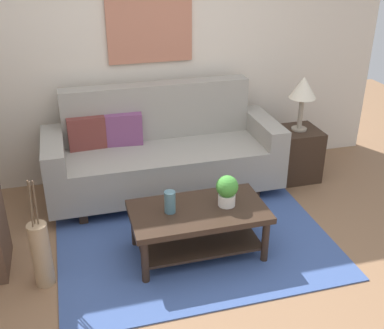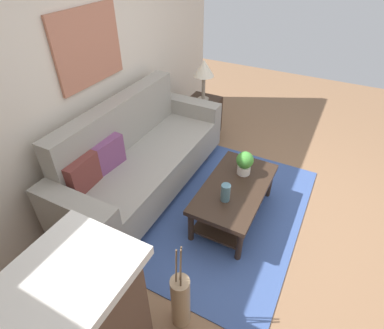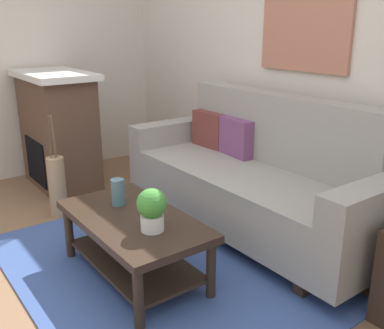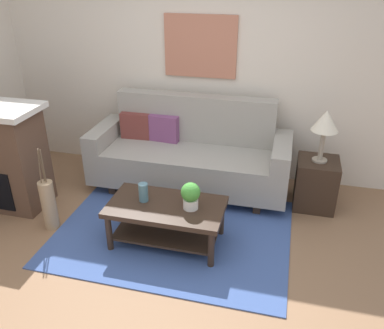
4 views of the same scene
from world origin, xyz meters
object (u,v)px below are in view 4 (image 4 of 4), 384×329
object	(u,v)px
floor_vase	(49,205)
potted_plant_tabletop	(191,195)
throw_pillow_maroon	(136,126)
framed_painting	(200,46)
side_table	(316,183)
coffee_table	(166,215)
fireplace	(0,156)
tabletop_vase	(143,192)
table_lamp	(325,123)
throw_pillow_plum	(164,128)
couch	(190,154)

from	to	relation	value
floor_vase	potted_plant_tabletop	bearing A→B (deg)	2.07
throw_pillow_maroon	framed_painting	xyz separation A→B (m)	(0.72, 0.34, 0.92)
throw_pillow_maroon	side_table	size ratio (longest dim) A/B	0.64
coffee_table	fireplace	bearing A→B (deg)	172.58
tabletop_vase	table_lamp	world-z (taller)	table_lamp
tabletop_vase	fireplace	xyz separation A→B (m)	(-1.73, 0.24, 0.06)
throw_pillow_plum	side_table	xyz separation A→B (m)	(1.81, -0.20, -0.40)
throw_pillow_maroon	coffee_table	xyz separation A→B (m)	(0.77, -1.24, -0.37)
couch	fireplace	bearing A→B (deg)	-155.83
side_table	throw_pillow_maroon	bearing A→B (deg)	174.73
couch	fireplace	size ratio (longest dim) A/B	1.98
couch	table_lamp	bearing A→B (deg)	-2.97
throw_pillow_plum	tabletop_vase	distance (m)	1.25
tabletop_vase	framed_painting	xyz separation A→B (m)	(0.18, 1.56, 1.08)
couch	side_table	world-z (taller)	couch
table_lamp	framed_painting	world-z (taller)	framed_painting
tabletop_vase	table_lamp	bearing A→B (deg)	32.08
coffee_table	table_lamp	size ratio (longest dim) A/B	1.93
coffee_table	potted_plant_tabletop	bearing A→B (deg)	0.01
potted_plant_tabletop	framed_painting	xyz separation A→B (m)	(-0.29, 1.58, 1.03)
throw_pillow_plum	framed_painting	world-z (taller)	framed_painting
throw_pillow_plum	fireplace	distance (m)	1.84
potted_plant_tabletop	fireplace	world-z (taller)	fireplace
couch	potted_plant_tabletop	xyz separation A→B (m)	(0.29, -1.12, 0.14)
throw_pillow_maroon	fireplace	distance (m)	1.55
framed_painting	couch	bearing A→B (deg)	-90.00
throw_pillow_maroon	fireplace	size ratio (longest dim) A/B	0.31
couch	potted_plant_tabletop	distance (m)	1.16
potted_plant_tabletop	table_lamp	world-z (taller)	table_lamp
throw_pillow_maroon	floor_vase	distance (m)	1.44
couch	floor_vase	world-z (taller)	couch
coffee_table	framed_painting	world-z (taller)	framed_painting
coffee_table	framed_painting	bearing A→B (deg)	91.70
tabletop_vase	side_table	bearing A→B (deg)	32.08
couch	tabletop_vase	world-z (taller)	couch
coffee_table	couch	bearing A→B (deg)	92.41
table_lamp	framed_painting	xyz separation A→B (m)	(-1.45, 0.54, 0.60)
throw_pillow_maroon	potted_plant_tabletop	size ratio (longest dim) A/B	1.37
side_table	floor_vase	bearing A→B (deg)	-157.49
throw_pillow_plum	tabletop_vase	xyz separation A→B (m)	(0.18, -1.22, -0.16)
tabletop_vase	side_table	world-z (taller)	tabletop_vase
side_table	fireplace	size ratio (longest dim) A/B	0.48
throw_pillow_maroon	framed_painting	size ratio (longest dim) A/B	0.42
coffee_table	throw_pillow_maroon	bearing A→B (deg)	121.80
coffee_table	tabletop_vase	distance (m)	0.31
floor_vase	framed_painting	distance (m)	2.42
couch	throw_pillow_maroon	world-z (taller)	couch
couch	coffee_table	size ratio (longest dim) A/B	2.09
couch	throw_pillow_plum	size ratio (longest dim) A/B	6.39
tabletop_vase	floor_vase	world-z (taller)	tabletop_vase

